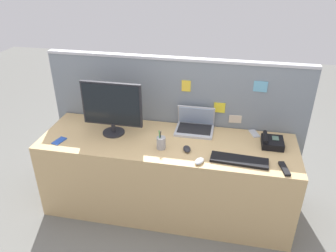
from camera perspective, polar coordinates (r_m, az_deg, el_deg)
name	(u,v)px	position (r m, az deg, el deg)	size (l,w,h in m)	color
ground_plane	(167,206)	(3.29, -0.18, -13.63)	(10.00, 10.00, 0.00)	slate
desk	(167,175)	(3.06, -0.19, -8.50)	(2.21, 0.69, 0.74)	tan
cubicle_divider	(175,125)	(3.21, 1.19, 0.09)	(2.41, 0.08, 1.36)	gray
desktop_monitor	(112,107)	(2.90, -9.68, 3.32)	(0.54, 0.19, 0.48)	#232328
laptop	(195,125)	(3.02, 4.69, 0.22)	(0.34, 0.27, 0.21)	#B2B5BC
desk_phone	(272,142)	(2.91, 17.47, -2.65)	(0.18, 0.19, 0.09)	black
keyboard_main	(239,160)	(2.65, 12.20, -5.80)	(0.45, 0.14, 0.02)	black
computer_mouse_right_hand	(187,149)	(2.72, 3.29, -3.97)	(0.06, 0.10, 0.03)	#232328
computer_mouse_left_hand	(199,161)	(2.58, 5.44, -6.05)	(0.06, 0.10, 0.03)	silver
pen_cup	(161,143)	(2.72, -1.20, -2.93)	(0.07, 0.07, 0.17)	#99999E
cell_phone_silver_slab	(254,133)	(3.06, 14.68, -1.26)	(0.06, 0.13, 0.01)	#B7BAC1
cell_phone_blue_case	(59,141)	(3.00, -18.26, -2.45)	(0.06, 0.12, 0.01)	blue
tv_remote	(284,169)	(2.65, 19.46, -6.96)	(0.04, 0.17, 0.02)	black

